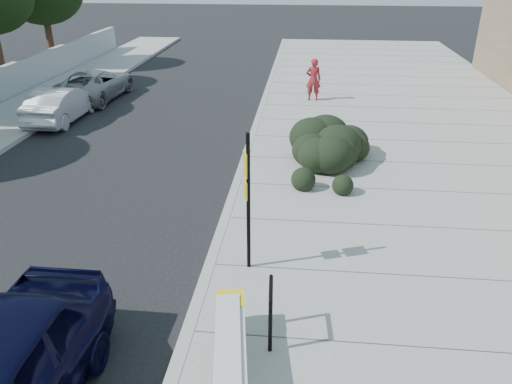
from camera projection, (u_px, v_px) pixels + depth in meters
ground at (210, 270)px, 10.17m from camera, size 120.00×120.00×0.00m
sidewalk_near at (437, 179)px, 14.12m from camera, size 11.20×50.00×0.15m
curb_near at (241, 171)px, 14.62m from camera, size 0.22×50.00×0.17m
bench at (230, 343)px, 7.29m from camera, size 0.77×2.30×0.68m
bike_rack at (271, 307)px, 7.92m from camera, size 0.10×0.69×1.01m
sign_post at (247, 195)px, 9.34m from camera, size 0.15×0.32×2.82m
hedge at (334, 144)px, 14.42m from camera, size 2.74×4.10×1.41m
wagon_silver at (62, 104)px, 19.07m from camera, size 1.41×3.98×1.31m
suv_silver at (95, 84)px, 21.99m from camera, size 2.41×4.80×1.30m
pedestrian at (313, 79)px, 21.13m from camera, size 0.66×0.45×1.77m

